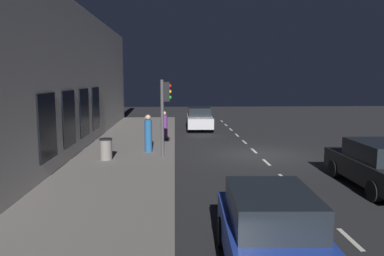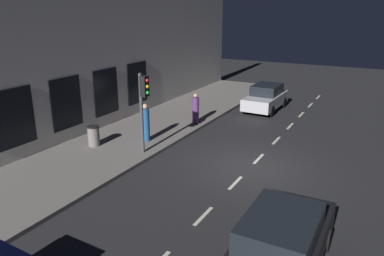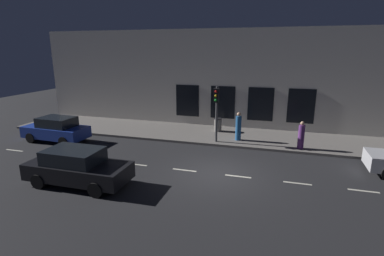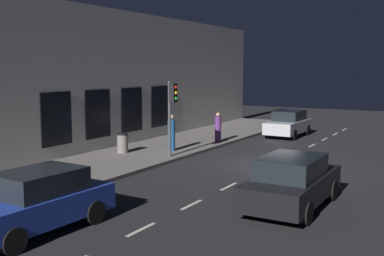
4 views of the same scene
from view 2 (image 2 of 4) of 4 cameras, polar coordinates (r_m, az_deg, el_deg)
ground_plane at (r=15.29m, az=8.89°, el=-5.92°), size 60.00×60.00×0.00m
sidewalk at (r=18.12m, az=-10.00°, el=-1.87°), size 4.50×32.00×0.15m
building_facade at (r=18.97m, az=-16.73°, el=9.39°), size 0.65×32.00×7.13m
lane_centre_line at (r=16.17m, az=10.10°, el=-4.62°), size 0.12×27.20×0.01m
traffic_light at (r=15.60m, az=-7.43°, el=4.33°), size 0.49×0.32×3.43m
parked_car_0 at (r=9.53m, az=13.36°, el=-16.64°), size 1.90×4.46×1.58m
parked_car_1 at (r=23.69m, az=11.16°, el=4.56°), size 1.87×4.04×1.58m
pedestrian_0 at (r=20.15m, az=0.56°, el=2.87°), size 0.43×0.43×1.61m
pedestrian_1 at (r=17.46m, az=-7.05°, el=0.64°), size 0.43×0.43×1.78m
trash_bin at (r=17.41m, az=-14.73°, el=-1.14°), size 0.54×0.54×0.92m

